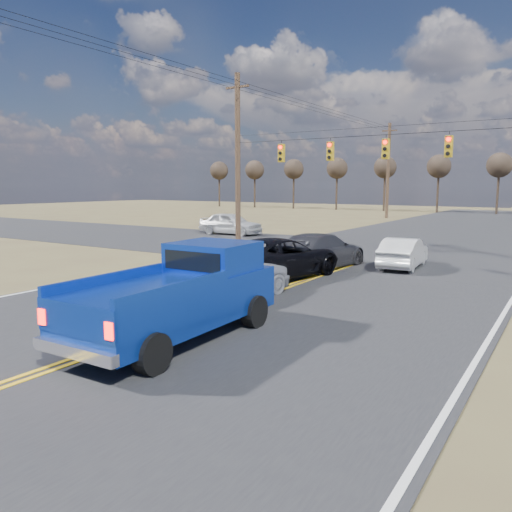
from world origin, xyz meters
The scene contains 12 objects.
ground centered at (0.00, 0.00, 0.00)m, with size 160.00×160.00×0.00m, color brown.
road_main centered at (0.00, 10.00, 0.00)m, with size 14.00×120.00×0.02m, color #28282B.
road_cross centered at (0.00, 18.00, 0.00)m, with size 120.00×12.00×0.02m, color #28282B.
signal_gantry centered at (0.50, 17.79, 5.06)m, with size 19.60×4.83×10.00m.
utility_poles centered at (0.00, 17.00, 5.23)m, with size 19.60×58.32×10.00m.
treeline centered at (0.00, 26.96, 5.70)m, with size 87.00×117.80×7.40m.
pickup_truck centered at (0.79, 1.63, 1.03)m, with size 2.38×5.69×2.12m.
silver_suv centered at (-0.80, 5.38, 0.83)m, with size 1.97×4.89×1.67m, color #ADAEB5.
black_suv centered at (-1.16, 9.45, 0.77)m, with size 2.57×5.57×1.55m, color black.
white_car_queue centered at (2.16, 14.31, 0.65)m, with size 1.37×3.94×1.30m, color silver.
dgrey_car_queue centered at (-0.80, 12.29, 0.76)m, with size 2.12×5.23×1.52m, color #3A3A3F.
cross_car_west centered at (-12.51, 22.10, 0.80)m, with size 4.70×1.89×1.60m, color silver.
Camera 1 is at (8.28, -6.82, 3.51)m, focal length 35.00 mm.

